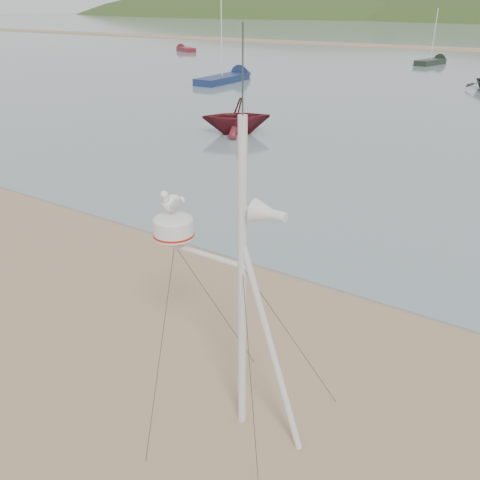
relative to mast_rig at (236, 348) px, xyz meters
The scene contains 6 objects.
ground 3.00m from the mast_rig, behind, with size 560.00×560.00×0.00m, color #906F53.
mast_rig is the anchor object (origin of this frame).
boat_red 17.94m from the mast_rig, 123.98° to the left, with size 2.70×1.65×3.13m, color maroon.
sailboat_blue_near 36.28m from the mast_rig, 124.12° to the left, with size 1.89×7.01×6.93m.
dinghy_red_far 63.80m from the mast_rig, 130.13° to the left, with size 4.84×3.32×1.18m.
sailboat_dark_mid 52.08m from the mast_rig, 101.24° to the left, with size 2.50×5.65×5.51m.
Camera 1 is at (5.85, -4.92, 5.55)m, focal length 38.00 mm.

